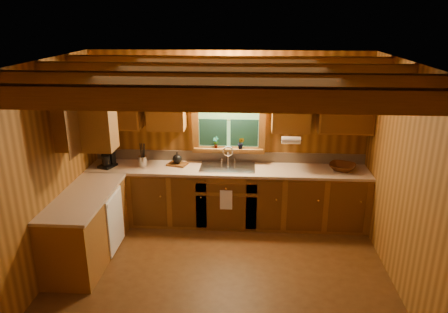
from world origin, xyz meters
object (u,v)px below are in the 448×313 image
object	(u,v)px
sink	(228,170)
wicker_basket	(342,167)
coffee_maker	(107,155)
cutting_board	(177,164)

from	to	relation	value
sink	wicker_basket	distance (m)	1.71
coffee_maker	wicker_basket	xyz separation A→B (m)	(3.52, 0.06, -0.13)
cutting_board	wicker_basket	xyz separation A→B (m)	(2.48, -0.06, 0.03)
cutting_board	wicker_basket	distance (m)	2.48
wicker_basket	coffee_maker	bearing A→B (deg)	-179.08
coffee_maker	cutting_board	xyz separation A→B (m)	(1.04, 0.12, -0.16)
sink	wicker_basket	world-z (taller)	sink
coffee_maker	wicker_basket	bearing A→B (deg)	20.99
cutting_board	coffee_maker	bearing A→B (deg)	-157.45
sink	coffee_maker	xyz separation A→B (m)	(-1.82, -0.05, 0.22)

